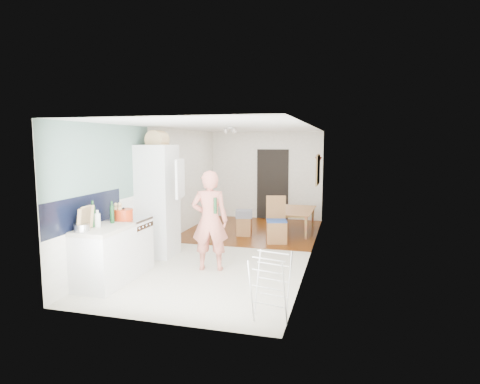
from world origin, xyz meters
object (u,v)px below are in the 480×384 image
at_px(dining_chair, 277,220).
at_px(stool, 244,227).
at_px(dining_table, 296,223).
at_px(person, 210,212).
at_px(drying_rack, 271,287).

height_order(dining_chair, stool, dining_chair).
height_order(dining_table, stool, dining_table).
bearing_deg(dining_chair, person, -125.04).
relative_size(person, stool, 4.66).
relative_size(person, dining_table, 1.52).
bearing_deg(drying_rack, stool, 121.47).
xyz_separation_m(person, dining_chair, (0.79, 2.12, -0.51)).
relative_size(dining_chair, stool, 2.33).
distance_m(person, dining_chair, 2.32).
bearing_deg(dining_table, person, 163.44).
height_order(person, dining_table, person).
height_order(person, stool, person).
distance_m(person, drying_rack, 2.26).
relative_size(person, dining_chair, 2.00).
relative_size(dining_table, dining_chair, 1.32).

